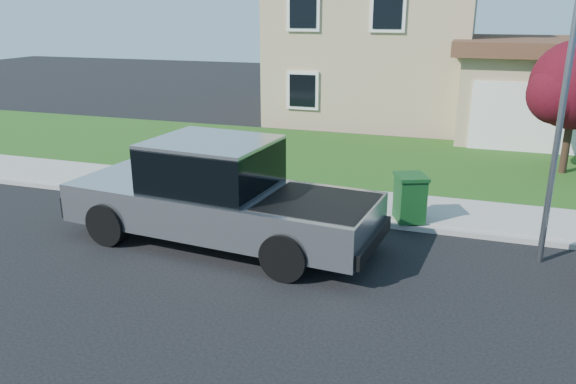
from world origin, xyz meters
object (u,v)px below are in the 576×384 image
(pickup_truck, at_px, (219,196))
(trash_bin, at_px, (410,197))
(street_lamp, at_px, (562,119))
(woman, at_px, (257,185))

(pickup_truck, xyz_separation_m, trash_bin, (3.64, 2.13, -0.33))
(street_lamp, bearing_deg, woman, 159.15)
(trash_bin, distance_m, street_lamp, 3.60)
(pickup_truck, bearing_deg, street_lamp, 14.40)
(pickup_truck, height_order, woman, pickup_truck)
(pickup_truck, height_order, trash_bin, pickup_truck)
(woman, xyz_separation_m, street_lamp, (6.03, -0.45, 1.95))
(trash_bin, xyz_separation_m, street_lamp, (2.66, -1.15, 2.13))
(trash_bin, bearing_deg, woman, 169.31)
(street_lamp, bearing_deg, trash_bin, 140.00)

